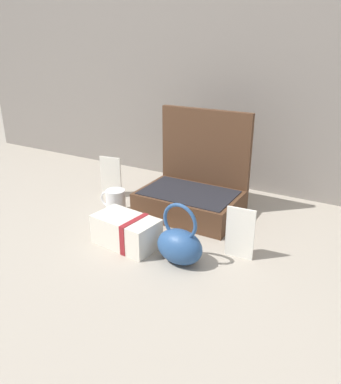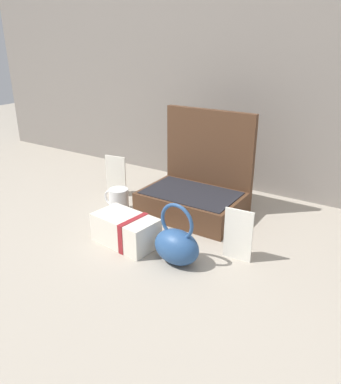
% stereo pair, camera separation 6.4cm
% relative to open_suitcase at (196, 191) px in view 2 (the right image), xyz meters
% --- Properties ---
extents(ground_plane, '(6.00, 6.00, 0.00)m').
position_rel_open_suitcase_xyz_m(ground_plane, '(0.04, -0.20, -0.09)').
color(ground_plane, '#9E9384').
extents(back_wall, '(3.20, 0.06, 1.40)m').
position_rel_open_suitcase_xyz_m(back_wall, '(0.04, 0.38, 0.61)').
color(back_wall, gray).
rests_on(back_wall, ground_plane).
extents(open_suitcase, '(0.38, 0.27, 0.40)m').
position_rel_open_suitcase_xyz_m(open_suitcase, '(0.00, 0.00, 0.00)').
color(open_suitcase, '#4C301E').
rests_on(open_suitcase, ground_plane).
extents(teal_pouch_handbag, '(0.16, 0.11, 0.20)m').
position_rel_open_suitcase_xyz_m(teal_pouch_handbag, '(0.13, -0.35, -0.03)').
color(teal_pouch_handbag, '#284C7F').
rests_on(teal_pouch_handbag, ground_plane).
extents(cream_toiletry_bag, '(0.23, 0.15, 0.10)m').
position_rel_open_suitcase_xyz_m(cream_toiletry_bag, '(-0.08, -0.34, -0.04)').
color(cream_toiletry_bag, silver).
rests_on(cream_toiletry_bag, ground_plane).
extents(coffee_mug, '(0.11, 0.08, 0.09)m').
position_rel_open_suitcase_xyz_m(coffee_mug, '(-0.27, -0.15, -0.04)').
color(coffee_mug, silver).
rests_on(coffee_mug, ground_plane).
extents(info_card_left, '(0.09, 0.01, 0.17)m').
position_rel_open_suitcase_xyz_m(info_card_left, '(0.28, -0.23, -0.01)').
color(info_card_left, white).
rests_on(info_card_left, ground_plane).
extents(poster_card_right, '(0.10, 0.02, 0.18)m').
position_rel_open_suitcase_xyz_m(poster_card_right, '(-0.39, -0.02, -0.00)').
color(poster_card_right, silver).
rests_on(poster_card_right, ground_plane).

